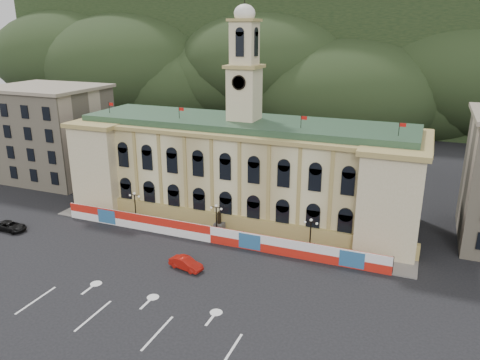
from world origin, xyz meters
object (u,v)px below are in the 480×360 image
at_px(lamp_center, 216,218).
at_px(black_suv, 11,226).
at_px(statue, 219,227).
at_px(red_sedan, 186,263).

height_order(lamp_center, black_suv, lamp_center).
relative_size(statue, lamp_center, 0.72).
bearing_deg(black_suv, red_sedan, -89.75).
bearing_deg(black_suv, statue, -69.22).
relative_size(lamp_center, red_sedan, 1.06).
bearing_deg(statue, black_suv, -160.45).
height_order(lamp_center, red_sedan, lamp_center).
bearing_deg(red_sedan, black_suv, 100.81).
height_order(red_sedan, black_suv, red_sedan).
relative_size(red_sedan, black_suv, 0.94).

